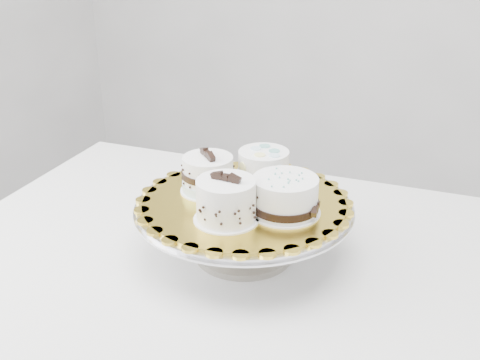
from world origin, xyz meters
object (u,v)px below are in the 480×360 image
at_px(cake_dots, 264,168).
at_px(table, 257,285).
at_px(cake_ribbon, 286,197).
at_px(cake_swirl, 226,201).
at_px(cake_banded, 208,176).
at_px(cake_stand, 244,220).
at_px(cake_board, 244,202).

bearing_deg(cake_dots, table, -85.36).
bearing_deg(cake_dots, cake_ribbon, -59.22).
relative_size(cake_swirl, cake_ribbon, 0.82).
distance_m(table, cake_banded, 0.25).
distance_m(table, cake_stand, 0.15).
bearing_deg(cake_banded, cake_ribbon, 33.54).
relative_size(table, cake_ribbon, 9.61).
bearing_deg(cake_stand, cake_dots, 88.11).
bearing_deg(cake_banded, cake_swirl, -6.69).
distance_m(cake_stand, cake_ribbon, 0.11).
relative_size(cake_dots, cake_ribbon, 0.85).
bearing_deg(cake_swirl, cake_dots, 90.76).
height_order(table, cake_board, cake_board).
bearing_deg(cake_ribbon, table, 148.67).
xyz_separation_m(cake_banded, cake_dots, (0.08, 0.07, 0.00)).
bearing_deg(cake_banded, table, 42.73).
xyz_separation_m(cake_stand, cake_banded, (-0.08, 0.01, 0.07)).
relative_size(table, cake_board, 3.57).
relative_size(cake_board, cake_banded, 2.81).
distance_m(table, cake_dots, 0.24).
height_order(cake_board, cake_banded, cake_banded).
relative_size(cake_stand, cake_board, 1.09).
bearing_deg(table, cake_stand, -157.95).
distance_m(table, cake_board, 0.19).
bearing_deg(cake_swirl, cake_board, 94.25).
relative_size(cake_banded, cake_dots, 1.13).
distance_m(cake_stand, cake_banded, 0.11).
bearing_deg(table, cake_swirl, -106.51).
xyz_separation_m(cake_stand, cake_swirl, (0.01, -0.08, 0.08)).
height_order(cake_board, cake_ribbon, cake_ribbon).
bearing_deg(cake_stand, table, 28.82).
relative_size(table, cake_dots, 11.30).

